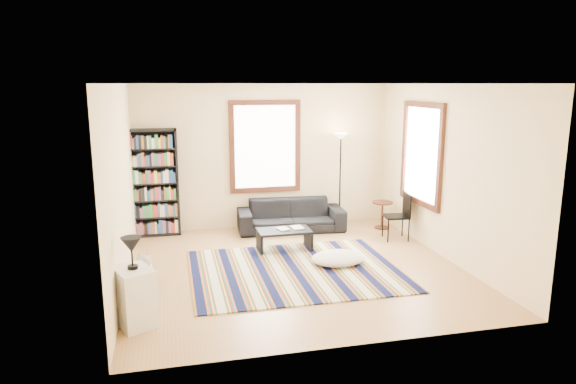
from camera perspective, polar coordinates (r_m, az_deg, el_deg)
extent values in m
cube|color=#B97C54|center=(8.07, 0.81, -8.73)|extent=(5.00, 5.00, 0.10)
cube|color=white|center=(7.56, 0.88, 12.32)|extent=(5.00, 5.00, 0.10)
cube|color=beige|center=(10.15, -2.63, 3.99)|extent=(5.00, 0.10, 2.80)
cube|color=beige|center=(5.31, 7.50, -3.45)|extent=(5.00, 0.10, 2.80)
cube|color=beige|center=(7.50, -18.43, 0.56)|extent=(0.10, 5.00, 2.80)
cube|color=beige|center=(8.65, 17.48, 2.07)|extent=(0.10, 5.00, 2.80)
cube|color=white|center=(10.04, -2.56, 5.06)|extent=(1.20, 0.06, 1.60)
cube|color=white|center=(9.27, 14.64, 4.11)|extent=(0.06, 1.20, 1.60)
cube|color=#0B113A|center=(7.92, 0.79, -8.70)|extent=(3.15, 2.52, 0.02)
imported|color=black|center=(9.96, 0.32, -2.61)|extent=(2.09, 0.92, 0.60)
cube|color=black|center=(9.82, -14.67, 0.98)|extent=(0.90, 0.30, 2.00)
cube|color=black|center=(8.82, -0.42, -5.34)|extent=(1.01, 0.75, 0.36)
imported|color=beige|center=(8.75, -1.07, -4.19)|extent=(0.27, 0.23, 0.02)
imported|color=beige|center=(8.85, 0.45, -4.01)|extent=(0.27, 0.20, 0.02)
ellipsoid|color=silver|center=(8.19, 5.58, -7.32)|extent=(1.03, 0.91, 0.21)
cylinder|color=#4C1A13|center=(10.27, 10.42, -2.54)|extent=(0.45, 0.45, 0.54)
cube|color=black|center=(9.56, 11.91, -2.68)|extent=(0.47, 0.45, 0.86)
cube|color=white|center=(6.39, -16.67, -11.12)|extent=(0.55, 0.61, 0.70)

